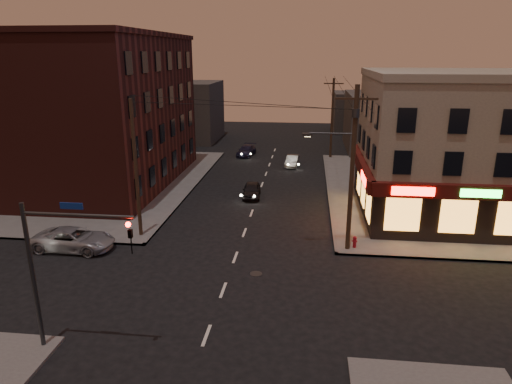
# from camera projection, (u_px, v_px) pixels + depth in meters

# --- Properties ---
(ground) EXTENTS (120.00, 120.00, 0.00)m
(ground) POSITION_uv_depth(u_px,v_px,m) (223.00, 290.00, 23.74)
(ground) COLOR black
(ground) RESTS_ON ground
(sidewalk_ne) EXTENTS (24.00, 28.00, 0.15)m
(sidewalk_ne) POSITION_uv_depth(u_px,v_px,m) (466.00, 193.00, 39.81)
(sidewalk_ne) COLOR #514F4C
(sidewalk_ne) RESTS_ON ground
(sidewalk_nw) EXTENTS (24.00, 28.00, 0.15)m
(sidewalk_nw) POSITION_uv_depth(u_px,v_px,m) (75.00, 181.00, 43.74)
(sidewalk_nw) COLOR #514F4C
(sidewalk_nw) RESTS_ON ground
(pizza_building) EXTENTS (15.85, 12.85, 10.50)m
(pizza_building) POSITION_uv_depth(u_px,v_px,m) (470.00, 146.00, 33.20)
(pizza_building) COLOR tan
(pizza_building) RESTS_ON sidewalk_ne
(brick_apartment) EXTENTS (12.00, 20.00, 13.00)m
(brick_apartment) POSITION_uv_depth(u_px,v_px,m) (103.00, 112.00, 41.43)
(brick_apartment) COLOR #441915
(brick_apartment) RESTS_ON sidewalk_nw
(bg_building_ne_a) EXTENTS (10.00, 12.00, 7.00)m
(bg_building_ne_a) POSITION_uv_depth(u_px,v_px,m) (387.00, 122.00, 57.29)
(bg_building_ne_a) COLOR #3F3D3A
(bg_building_ne_a) RESTS_ON ground
(bg_building_nw) EXTENTS (9.00, 10.00, 8.00)m
(bg_building_nw) POSITION_uv_depth(u_px,v_px,m) (186.00, 111.00, 63.89)
(bg_building_nw) COLOR #3F3D3A
(bg_building_nw) RESTS_ON ground
(bg_building_ne_b) EXTENTS (8.00, 8.00, 6.00)m
(bg_building_ne_b) POSITION_uv_depth(u_px,v_px,m) (360.00, 112.00, 70.95)
(bg_building_ne_b) COLOR #3F3D3A
(bg_building_ne_b) RESTS_ON ground
(utility_pole_main) EXTENTS (4.20, 0.44, 10.00)m
(utility_pole_main) POSITION_uv_depth(u_px,v_px,m) (351.00, 161.00, 26.84)
(utility_pole_main) COLOR #382619
(utility_pole_main) RESTS_ON sidewalk_ne
(utility_pole_far) EXTENTS (0.26, 0.26, 9.00)m
(utility_pole_far) POSITION_uv_depth(u_px,v_px,m) (332.00, 118.00, 52.04)
(utility_pole_far) COLOR #382619
(utility_pole_far) RESTS_ON sidewalk_ne
(utility_pole_west) EXTENTS (0.24, 0.24, 9.00)m
(utility_pole_west) POSITION_uv_depth(u_px,v_px,m) (136.00, 170.00, 29.30)
(utility_pole_west) COLOR #382619
(utility_pole_west) RESTS_ON sidewalk_nw
(traffic_signal) EXTENTS (4.49, 0.32, 6.47)m
(traffic_signal) POSITION_uv_depth(u_px,v_px,m) (55.00, 258.00, 17.81)
(traffic_signal) COLOR #333538
(traffic_signal) RESTS_ON ground
(suv_cross) EXTENTS (5.04, 2.44, 1.38)m
(suv_cross) POSITION_uv_depth(u_px,v_px,m) (74.00, 239.00, 28.45)
(suv_cross) COLOR gray
(suv_cross) RESTS_ON ground
(sedan_near) EXTENTS (1.69, 3.71, 1.23)m
(sedan_near) POSITION_uv_depth(u_px,v_px,m) (252.00, 190.00, 38.90)
(sedan_near) COLOR black
(sedan_near) RESTS_ON ground
(sedan_mid) EXTENTS (1.57, 3.67, 1.18)m
(sedan_mid) POSITION_uv_depth(u_px,v_px,m) (292.00, 161.00, 49.50)
(sedan_mid) COLOR slate
(sedan_mid) RESTS_ON ground
(sedan_far) EXTENTS (2.20, 4.36, 1.22)m
(sedan_far) POSITION_uv_depth(u_px,v_px,m) (246.00, 151.00, 54.59)
(sedan_far) COLOR black
(sedan_far) RESTS_ON ground
(fire_hydrant) EXTENTS (0.34, 0.34, 0.75)m
(fire_hydrant) POSITION_uv_depth(u_px,v_px,m) (355.00, 241.00, 28.49)
(fire_hydrant) COLOR maroon
(fire_hydrant) RESTS_ON sidewalk_ne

